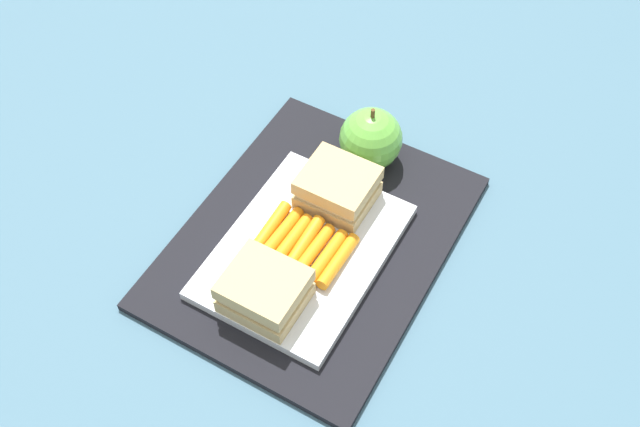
{
  "coord_description": "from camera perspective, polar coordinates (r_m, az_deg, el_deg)",
  "views": [
    {
      "loc": [
        -0.42,
        -0.25,
        0.71
      ],
      "look_at": [
        0.01,
        0.0,
        0.04
      ],
      "focal_mm": 42.49,
      "sensor_mm": 36.0,
      "label": 1
    }
  ],
  "objects": [
    {
      "name": "carrot_sticks_bundle",
      "position": [
        0.83,
        -1.29,
        -2.37
      ],
      "size": [
        0.08,
        0.1,
        0.02
      ],
      "color": "orange",
      "rests_on": "food_tray"
    },
    {
      "name": "sandwich_half_left",
      "position": [
        0.78,
        -4.2,
        -5.81
      ],
      "size": [
        0.07,
        0.08,
        0.04
      ],
      "color": "tan",
      "rests_on": "food_tray"
    },
    {
      "name": "sandwich_half_right",
      "position": [
        0.86,
        1.34,
        1.96
      ],
      "size": [
        0.07,
        0.08,
        0.04
      ],
      "color": "tan",
      "rests_on": "food_tray"
    },
    {
      "name": "apple",
      "position": [
        0.91,
        3.62,
        5.72
      ],
      "size": [
        0.08,
        0.08,
        0.09
      ],
      "color": "#66B742",
      "rests_on": "lunchbag_mat"
    },
    {
      "name": "lunchbag_mat",
      "position": [
        0.86,
        -0.41,
        -2.05
      ],
      "size": [
        0.36,
        0.28,
        0.01
      ],
      "primitive_type": "cube",
      "color": "black",
      "rests_on": "ground_plane"
    },
    {
      "name": "ground_plane",
      "position": [
        0.87,
        -0.41,
        -2.24
      ],
      "size": [
        2.4,
        2.4,
        0.0
      ],
      "primitive_type": "plane",
      "color": "#42667A"
    },
    {
      "name": "food_tray",
      "position": [
        0.84,
        -1.26,
        -2.84
      ],
      "size": [
        0.23,
        0.17,
        0.01
      ],
      "primitive_type": "cube",
      "color": "white",
      "rests_on": "lunchbag_mat"
    }
  ]
}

